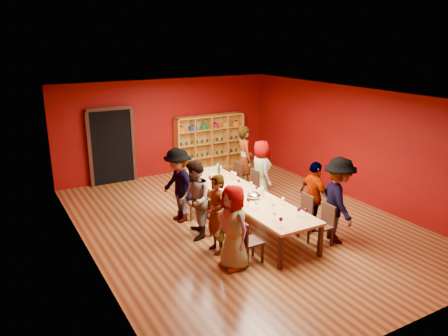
{
  "coord_description": "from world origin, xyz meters",
  "views": [
    {
      "loc": [
        -5.07,
        -8.09,
        4.27
      ],
      "look_at": [
        -0.03,
        0.81,
        1.15
      ],
      "focal_mm": 35.0,
      "sensor_mm": 36.0,
      "label": 1
    }
  ],
  "objects": [
    {
      "name": "wine_glass_10",
      "position": [
        0.32,
        1.01,
        0.91
      ],
      "size": [
        0.09,
        0.09,
        0.22
      ],
      "color": "silver",
      "rests_on": "tasting_table"
    },
    {
      "name": "wine_glass_6",
      "position": [
        0.31,
        0.11,
        0.89
      ],
      "size": [
        0.08,
        0.08,
        0.2
      ],
      "color": "silver",
      "rests_on": "tasting_table"
    },
    {
      "name": "shelving_unit",
      "position": [
        1.4,
        4.32,
        0.98
      ],
      "size": [
        2.4,
        0.4,
        1.8
      ],
      "color": "#BE822A",
      "rests_on": "ground"
    },
    {
      "name": "wine_bottle",
      "position": [
        0.26,
        1.59,
        0.86
      ],
      "size": [
        0.08,
        0.08,
        0.29
      ],
      "color": "#123317",
      "rests_on": "tasting_table"
    },
    {
      "name": "wine_glass_22",
      "position": [
        0.27,
        -0.19,
        0.89
      ],
      "size": [
        0.08,
        0.08,
        0.19
      ],
      "color": "silver",
      "rests_on": "tasting_table"
    },
    {
      "name": "wine_glass_0",
      "position": [
        0.28,
        -1.72,
        0.89
      ],
      "size": [
        0.08,
        0.08,
        0.19
      ],
      "color": "silver",
      "rests_on": "tasting_table"
    },
    {
      "name": "carafe_a",
      "position": [
        -0.16,
        0.05,
        0.87
      ],
      "size": [
        0.11,
        0.11,
        0.27
      ],
      "color": "silver",
      "rests_on": "tasting_table"
    },
    {
      "name": "wine_glass_1",
      "position": [
        -0.29,
        0.15,
        0.9
      ],
      "size": [
        0.09,
        0.09,
        0.21
      ],
      "color": "silver",
      "rests_on": "tasting_table"
    },
    {
      "name": "spittoon_bowl",
      "position": [
        0.04,
        -0.42,
        0.82
      ],
      "size": [
        0.31,
        0.31,
        0.17
      ],
      "primitive_type": "ellipsoid",
      "color": "silver",
      "rests_on": "tasting_table"
    },
    {
      "name": "wine_glass_13",
      "position": [
        -0.27,
        -1.64,
        0.89
      ],
      "size": [
        0.08,
        0.08,
        0.19
      ],
      "color": "silver",
      "rests_on": "tasting_table"
    },
    {
      "name": "wine_glass_11",
      "position": [
        0.34,
        0.89,
        0.91
      ],
      "size": [
        0.09,
        0.09,
        0.22
      ],
      "color": "silver",
      "rests_on": "tasting_table"
    },
    {
      "name": "wine_glass_2",
      "position": [
        -0.34,
        -1.94,
        0.9
      ],
      "size": [
        0.08,
        0.08,
        0.2
      ],
      "color": "silver",
      "rests_on": "tasting_table"
    },
    {
      "name": "tasting_table",
      "position": [
        0.0,
        0.0,
        0.7
      ],
      "size": [
        1.1,
        4.5,
        0.75
      ],
      "color": "tan",
      "rests_on": "ground"
    },
    {
      "name": "chair_person_left_3",
      "position": [
        -0.91,
        0.85,
        0.5
      ],
      "size": [
        0.42,
        0.42,
        0.89
      ],
      "color": "black",
      "rests_on": "ground"
    },
    {
      "name": "person_right_1",
      "position": [
        1.2,
        -1.11,
        0.81
      ],
      "size": [
        0.46,
        0.96,
        1.61
      ],
      "primitive_type": "imported",
      "rotation": [
        0.0,
        0.0,
        1.54
      ],
      "color": "pink",
      "rests_on": "ground"
    },
    {
      "name": "chair_person_right_0",
      "position": [
        0.91,
        -1.79,
        0.5
      ],
      "size": [
        0.42,
        0.42,
        0.89
      ],
      "color": "black",
      "rests_on": "ground"
    },
    {
      "name": "person_right_0",
      "position": [
        1.27,
        -1.79,
        0.93
      ],
      "size": [
        0.92,
        1.3,
        1.86
      ],
      "primitive_type": "imported",
      "rotation": [
        0.0,
        0.0,
        1.18
      ],
      "color": "#5A77BA",
      "rests_on": "ground"
    },
    {
      "name": "wine_glass_12",
      "position": [
        -0.04,
        -0.42,
        0.89
      ],
      "size": [
        0.08,
        0.08,
        0.19
      ],
      "color": "silver",
      "rests_on": "tasting_table"
    },
    {
      "name": "chair_person_right_1",
      "position": [
        0.91,
        -1.11,
        0.5
      ],
      "size": [
        0.42,
        0.42,
        0.89
      ],
      "color": "black",
      "rests_on": "ground"
    },
    {
      "name": "wine_glass_14",
      "position": [
        0.36,
        -1.08,
        0.89
      ],
      "size": [
        0.08,
        0.08,
        0.19
      ],
      "color": "silver",
      "rests_on": "tasting_table"
    },
    {
      "name": "chair_person_left_0",
      "position": [
        -0.91,
        -1.65,
        0.5
      ],
      "size": [
        0.42,
        0.42,
        0.89
      ],
      "color": "black",
      "rests_on": "ground"
    },
    {
      "name": "person_left_2",
      "position": [
        -1.29,
        -0.14,
        0.87
      ],
      "size": [
        0.74,
        0.96,
        1.74
      ],
      "primitive_type": "imported",
      "rotation": [
        0.0,
        0.0,
        -1.94
      ],
      "color": "#D28C97",
      "rests_on": "ground"
    },
    {
      "name": "wine_glass_3",
      "position": [
        -0.38,
        1.83,
        0.9
      ],
      "size": [
        0.08,
        0.08,
        0.21
      ],
      "color": "silver",
      "rests_on": "tasting_table"
    },
    {
      "name": "wine_glass_7",
      "position": [
        0.35,
        1.8,
        0.89
      ],
      "size": [
        0.08,
        0.08,
        0.2
      ],
      "color": "silver",
      "rests_on": "tasting_table"
    },
    {
      "name": "chair_person_left_1",
      "position": [
        -0.91,
        -0.96,
        0.5
      ],
      "size": [
        0.42,
        0.42,
        0.89
      ],
      "color": "black",
      "rests_on": "ground"
    },
    {
      "name": "room_shell",
      "position": [
        0.0,
        0.0,
        1.5
      ],
      "size": [
        7.1,
        9.1,
        3.04
      ],
      "color": "#5B3218",
      "rests_on": "ground"
    },
    {
      "name": "wine_glass_4",
      "position": [
        0.37,
        -1.82,
        0.89
      ],
      "size": [
        0.08,
        0.08,
        0.2
      ],
      "color": "silver",
      "rests_on": "tasting_table"
    },
    {
      "name": "wine_glass_15",
      "position": [
        -0.32,
        -0.13,
        0.91
      ],
      "size": [
        0.09,
        0.09,
        0.22
      ],
      "color": "silver",
      "rests_on": "tasting_table"
    },
    {
      "name": "wine_glass_16",
      "position": [
        -0.33,
        1.0,
        0.9
      ],
      "size": [
        0.08,
        0.08,
        0.2
      ],
      "color": "silver",
      "rests_on": "tasting_table"
    },
    {
      "name": "carafe_b",
      "position": [
        0.28,
        -0.4,
        0.86
      ],
      "size": [
        0.11,
        0.11,
        0.24
      ],
      "color": "silver",
      "rests_on": "tasting_table"
    },
    {
      "name": "wine_glass_17",
      "position": [
        -0.36,
        0.82,
        0.9
      ],
      "size": [
        0.08,
        0.08,
        0.21
      ],
      "color": "silver",
      "rests_on": "tasting_table"
    },
    {
      "name": "chair_person_right_4",
      "position": [
        0.91,
        1.86,
        0.5
      ],
      "size": [
        0.42,
        0.42,
        0.89
      ],
      "color": "black",
      "rests_on": "ground"
    },
    {
      "name": "person_right_3",
      "position": [
        1.22,
        1.02,
        0.82
      ],
      "size": [
        0.58,
        0.87,
        1.65
      ],
      "primitive_type": "imported",
      "rotation": [
        0.0,
        0.0,
        1.39
      ],
      "color": "#151C3C",
      "rests_on": "ground"
    },
    {
      "name": "chair_person_left_2",
      "position": [
        -0.91,
        -0.14,
        0.5
      ],
      "size": [
        0.42,
        0.42,
        0.89
      ],
      "color": "black",
      "rests_on": "ground"
    },
    {
      "name": "person_left_3",
      "position": [
        -1.24,
        0.85,
        0.9
      ],
      "size": [
        0.63,
        1.21,
        1.79
      ],
      "primitive_type": "imported",
      "rotation": [
        0.0,
        0.0,
        -1.44
      ],
      "color": "silver",
      "rests_on": "ground"
    },
    {
      "name": "wine_glass_8",
      "position": [
        0.32,
        1.62,
        0.89
      ],
      "size": [
        0.08,
        0.08,
        0.2
      ],
      "color": "silver",
      "rests_on": "tasting_table"
    },
    {
      "name": "wine_glass_18",
      "position": [
        -0.17,
        1.23,
        0.88
      ],
      "size": [
        0.07,
        0.07,
        0.18
      ],
      "color": "silver",
      "rests_on": "tasting_table"
    },
    {
      "name": "chair_person_right_3",
      "position": [
        0.91,
        1.02,
        0.5
      ],
      "size": [
        0.42,
        0.42,
        0.89
      ],
      "color": "black",
      "rests_on": "ground"
    },
    {
      "name": "wine_glass_20",
      "position": [
        -0.27,
        -0.98,
        0.89
      ],
      "size": [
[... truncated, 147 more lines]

